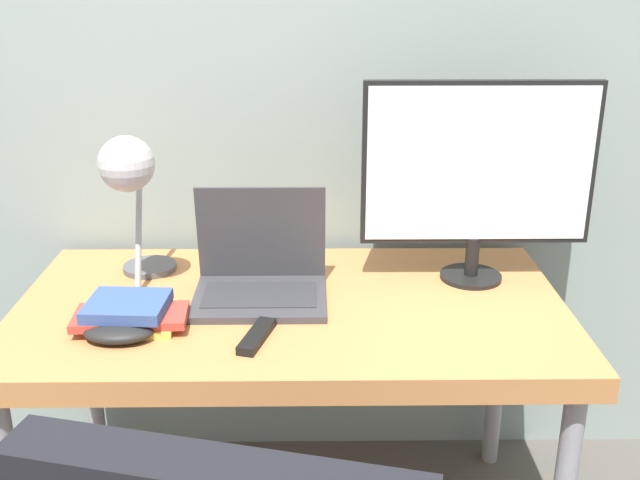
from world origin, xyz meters
TOP-DOWN VIEW (x-y plane):
  - wall_back at (0.00, 0.81)m, footprint 8.00×0.05m
  - desk at (0.00, 0.37)m, footprint 1.36×0.74m
  - laptop at (-0.08, 0.41)m, footprint 0.33×0.26m
  - monitor at (0.48, 0.52)m, footprint 0.60×0.16m
  - desk_lamp at (-0.39, 0.45)m, footprint 0.14×0.29m
  - book_stack at (-0.37, 0.25)m, footprint 0.26×0.19m
  - tv_remote at (-0.07, 0.17)m, footprint 0.08×0.16m
  - game_controller at (-0.38, 0.18)m, footprint 0.16×0.10m

SIDE VIEW (x-z plane):
  - desk at x=0.00m, z-range 0.29..0.99m
  - tv_remote at x=-0.07m, z-range 0.71..0.73m
  - game_controller at x=-0.38m, z-range 0.71..0.75m
  - book_stack at x=-0.37m, z-range 0.70..0.77m
  - laptop at x=-0.08m, z-range 0.63..0.89m
  - monitor at x=0.48m, z-range 0.74..1.27m
  - desk_lamp at x=-0.39m, z-range 0.80..1.21m
  - wall_back at x=0.00m, z-range 0.00..2.60m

